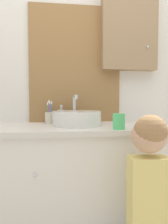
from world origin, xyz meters
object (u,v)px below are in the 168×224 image
object	(u,v)px
drinking_cup	(119,121)
child_figure	(148,185)
toothbrush_holder	(50,117)
sink_basin	(77,118)
soap_dispenser	(61,116)

from	to	relation	value
drinking_cup	child_figure	bearing A→B (deg)	-69.17
drinking_cup	toothbrush_holder	bearing A→B (deg)	137.21
sink_basin	toothbrush_holder	distance (m)	0.26
sink_basin	toothbrush_holder	bearing A→B (deg)	138.82
sink_basin	drinking_cup	distance (m)	0.34
child_figure	drinking_cup	size ratio (longest dim) A/B	10.21
toothbrush_holder	soap_dispenser	xyz separation A→B (m)	(0.09, 0.05, 0.01)
sink_basin	soap_dispenser	xyz separation A→B (m)	(-0.11, 0.22, 0.00)
toothbrush_holder	soap_dispenser	size ratio (longest dim) A/B	1.28
toothbrush_holder	drinking_cup	bearing A→B (deg)	-42.79
child_figure	drinking_cup	world-z (taller)	child_figure
sink_basin	toothbrush_holder	xyz separation A→B (m)	(-0.20, 0.17, -0.01)
soap_dispenser	sink_basin	bearing A→B (deg)	-64.95
sink_basin	child_figure	world-z (taller)	sink_basin
soap_dispenser	child_figure	size ratio (longest dim) A/B	0.14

